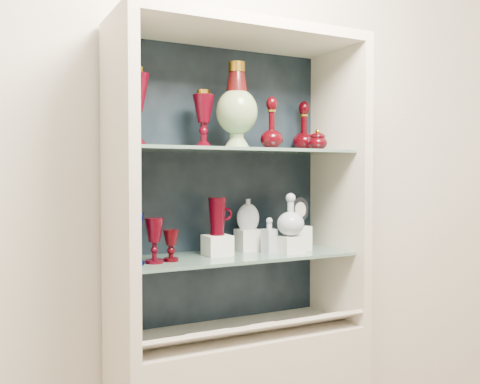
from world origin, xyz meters
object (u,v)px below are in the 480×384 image
clear_round_decanter (291,216)px  clear_square_bottle (269,235)px  pedestal_lamp_right (204,119)px  ruby_decanter_a (272,120)px  ruby_goblet_tall (154,241)px  cobalt_goblet (133,239)px  flat_flask (248,214)px  enamel_urn (237,106)px  pedestal_lamp_left (135,107)px  ruby_pitcher (217,216)px  lidded_bowl (318,140)px  cameo_medallion (299,211)px  ruby_goblet_small (171,245)px  ruby_decanter_b (304,125)px

clear_round_decanter → clear_square_bottle: bearing=147.9°
pedestal_lamp_right → ruby_decanter_a: (0.27, -0.07, 0.00)m
ruby_decanter_a → ruby_goblet_tall: bearing=-179.5°
ruby_decanter_a → cobalt_goblet: 0.72m
clear_square_bottle → flat_flask: flat_flask is taller
enamel_urn → clear_round_decanter: bearing=-11.3°
pedestal_lamp_left → clear_square_bottle: bearing=-1.8°
pedestal_lamp_left → ruby_goblet_tall: size_ratio=1.73×
pedestal_lamp_right → clear_square_bottle: (0.26, -0.06, -0.46)m
cobalt_goblet → clear_square_bottle: cobalt_goblet is taller
pedestal_lamp_left → ruby_pitcher: bearing=3.8°
clear_round_decanter → ruby_pitcher: bearing=163.5°
enamel_urn → ruby_goblet_tall: enamel_urn is taller
lidded_bowl → cameo_medallion: lidded_bowl is taller
lidded_bowl → cobalt_goblet: 0.88m
lidded_bowl → ruby_goblet_small: 0.77m
pedestal_lamp_left → ruby_pitcher: pedestal_lamp_left is taller
pedestal_lamp_left → ruby_goblet_tall: pedestal_lamp_left is taller
enamel_urn → lidded_bowl: (0.38, -0.01, -0.12)m
pedestal_lamp_left → clear_round_decanter: (0.62, -0.06, -0.41)m
ruby_goblet_tall → clear_square_bottle: (0.49, 0.02, -0.01)m
pedestal_lamp_right → clear_square_bottle: 0.53m
ruby_goblet_tall → ruby_goblet_small: size_ratio=1.40×
lidded_bowl → ruby_pitcher: bearing=173.8°
pedestal_lamp_left → enamel_urn: (0.40, -0.02, 0.03)m
pedestal_lamp_left → cobalt_goblet: bearing=-115.9°
ruby_decanter_b → flat_flask: bearing=-174.4°
cameo_medallion → pedestal_lamp_right: bearing=162.3°
pedestal_lamp_left → clear_round_decanter: bearing=-5.8°
cobalt_goblet → pedestal_lamp_left: bearing=64.1°
pedestal_lamp_right → enamel_urn: enamel_urn is taller
cameo_medallion → clear_square_bottle: bearing=175.5°
flat_flask → clear_round_decanter: (0.12, -0.14, -0.00)m
cobalt_goblet → clear_round_decanter: (0.64, -0.02, 0.06)m
cameo_medallion → ruby_goblet_small: bearing=169.6°
clear_round_decanter → enamel_urn: bearing=168.7°
cobalt_goblet → clear_square_bottle: size_ratio=1.26×
pedestal_lamp_left → cameo_medallion: 0.81m
ruby_goblet_tall → clear_round_decanter: 0.57m
enamel_urn → cameo_medallion: size_ratio=2.62×
enamel_urn → lidded_bowl: bearing=-1.1°
ruby_decanter_b → flat_flask: (-0.30, -0.03, -0.38)m
ruby_goblet_tall → pedestal_lamp_left: bearing=147.6°
pedestal_lamp_right → cameo_medallion: bearing=-3.8°
ruby_decanter_b → clear_square_bottle: ruby_decanter_b is taller
ruby_pitcher → enamel_urn: bearing=-26.0°
pedestal_lamp_right → clear_square_bottle: size_ratio=1.56×
lidded_bowl → ruby_pitcher: 0.54m
ruby_decanter_b → lidded_bowl: size_ratio=2.60×
enamel_urn → ruby_decanter_b: 0.42m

